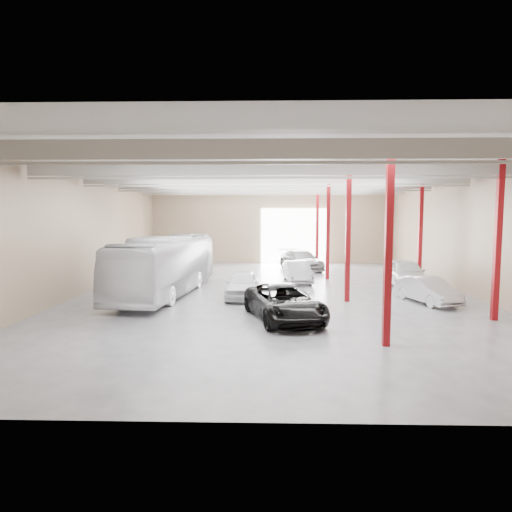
{
  "coord_description": "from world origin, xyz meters",
  "views": [
    {
      "loc": [
        -0.34,
        -25.77,
        4.69
      ],
      "look_at": [
        -1.03,
        -0.08,
        2.2
      ],
      "focal_mm": 32.0,
      "sensor_mm": 36.0,
      "label": 1
    }
  ],
  "objects_px": {
    "coach_bus": "(166,265)",
    "black_sedan": "(284,303)",
    "car_row_a": "(242,284)",
    "car_right_near": "(428,290)",
    "car_row_c": "(301,260)",
    "car_row_b": "(297,272)",
    "car_right_far": "(405,273)"
  },
  "relations": [
    {
      "from": "coach_bus",
      "to": "black_sedan",
      "type": "xyz_separation_m",
      "value": [
        6.53,
        -6.1,
        -0.89
      ]
    },
    {
      "from": "coach_bus",
      "to": "car_row_a",
      "type": "height_order",
      "value": "coach_bus"
    },
    {
      "from": "car_right_near",
      "to": "car_row_c",
      "type": "bearing_deg",
      "value": 95.34
    },
    {
      "from": "car_row_b",
      "to": "car_row_a",
      "type": "bearing_deg",
      "value": -126.68
    },
    {
      "from": "black_sedan",
      "to": "car_right_near",
      "type": "height_order",
      "value": "black_sedan"
    },
    {
      "from": "coach_bus",
      "to": "car_right_far",
      "type": "distance_m",
      "value": 14.81
    },
    {
      "from": "car_row_a",
      "to": "car_row_b",
      "type": "relative_size",
      "value": 1.02
    },
    {
      "from": "coach_bus",
      "to": "car_row_c",
      "type": "distance_m",
      "value": 14.17
    },
    {
      "from": "coach_bus",
      "to": "car_row_a",
      "type": "xyz_separation_m",
      "value": [
        4.42,
        -0.9,
        -0.92
      ]
    },
    {
      "from": "car_right_near",
      "to": "car_right_far",
      "type": "bearing_deg",
      "value": 68.37
    },
    {
      "from": "car_row_a",
      "to": "car_right_near",
      "type": "xyz_separation_m",
      "value": [
        9.64,
        -1.22,
        -0.07
      ]
    },
    {
      "from": "car_row_b",
      "to": "car_right_near",
      "type": "xyz_separation_m",
      "value": [
        6.28,
        -6.8,
        -0.03
      ]
    },
    {
      "from": "black_sedan",
      "to": "car_right_near",
      "type": "relative_size",
      "value": 1.36
    },
    {
      "from": "car_row_b",
      "to": "car_right_far",
      "type": "relative_size",
      "value": 0.84
    },
    {
      "from": "car_row_c",
      "to": "car_right_near",
      "type": "distance_m",
      "value": 14.54
    },
    {
      "from": "coach_bus",
      "to": "car_right_near",
      "type": "relative_size",
      "value": 2.93
    },
    {
      "from": "car_right_near",
      "to": "car_right_far",
      "type": "distance_m",
      "value": 5.22
    },
    {
      "from": "coach_bus",
      "to": "car_right_near",
      "type": "xyz_separation_m",
      "value": [
        14.06,
        -2.12,
        -0.99
      ]
    },
    {
      "from": "car_row_c",
      "to": "car_right_near",
      "type": "xyz_separation_m",
      "value": [
        5.56,
        -13.43,
        -0.12
      ]
    },
    {
      "from": "car_row_b",
      "to": "car_right_far",
      "type": "xyz_separation_m",
      "value": [
        6.69,
        -1.6,
        0.16
      ]
    },
    {
      "from": "black_sedan",
      "to": "car_row_c",
      "type": "relative_size",
      "value": 1.02
    },
    {
      "from": "black_sedan",
      "to": "car_row_c",
      "type": "height_order",
      "value": "car_row_c"
    },
    {
      "from": "car_row_b",
      "to": "car_row_c",
      "type": "relative_size",
      "value": 0.78
    },
    {
      "from": "black_sedan",
      "to": "car_row_b",
      "type": "height_order",
      "value": "black_sedan"
    },
    {
      "from": "car_row_a",
      "to": "car_row_c",
      "type": "height_order",
      "value": "car_row_c"
    },
    {
      "from": "car_row_c",
      "to": "car_right_far",
      "type": "height_order",
      "value": "car_right_far"
    },
    {
      "from": "black_sedan",
      "to": "car_row_c",
      "type": "xyz_separation_m",
      "value": [
        1.97,
        17.41,
        0.02
      ]
    },
    {
      "from": "black_sedan",
      "to": "car_row_b",
      "type": "xyz_separation_m",
      "value": [
        1.25,
        10.78,
        -0.07
      ]
    },
    {
      "from": "car_row_a",
      "to": "car_right_near",
      "type": "distance_m",
      "value": 9.72
    },
    {
      "from": "car_row_a",
      "to": "car_right_far",
      "type": "relative_size",
      "value": 0.86
    },
    {
      "from": "black_sedan",
      "to": "car_right_far",
      "type": "bearing_deg",
      "value": 33.8
    },
    {
      "from": "black_sedan",
      "to": "car_right_near",
      "type": "distance_m",
      "value": 8.52
    }
  ]
}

